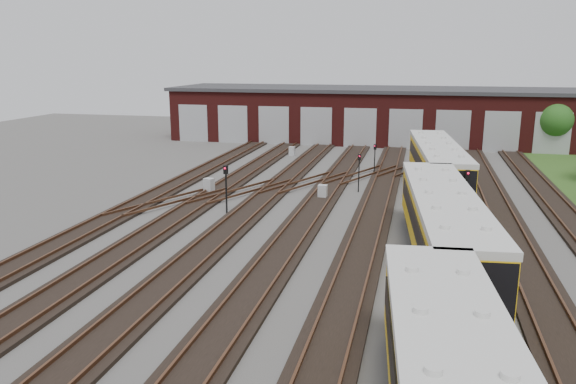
# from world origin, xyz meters

# --- Properties ---
(ground) EXTENTS (120.00, 120.00, 0.00)m
(ground) POSITION_xyz_m (0.00, 0.00, 0.00)
(ground) COLOR #454240
(ground) RESTS_ON ground
(track_network) EXTENTS (30.40, 70.00, 0.33)m
(track_network) POSITION_xyz_m (-0.17, 0.59, 0.11)
(track_network) COLOR black
(track_network) RESTS_ON ground
(maintenance_shed) EXTENTS (51.00, 12.50, 6.35)m
(maintenance_shed) POSITION_xyz_m (-0.01, 39.97, 3.20)
(maintenance_shed) COLOR #4A1412
(maintenance_shed) RESTS_ON ground
(metro_train) EXTENTS (4.51, 48.42, 3.35)m
(metro_train) POSITION_xyz_m (6.00, -2.12, 2.05)
(metro_train) COLOR black
(metro_train) RESTS_ON ground
(signal_mast_0) EXTENTS (0.30, 0.28, 3.21)m
(signal_mast_0) POSITION_xyz_m (-7.37, 4.48, 2.07)
(signal_mast_0) COLOR black
(signal_mast_0) RESTS_ON ground
(signal_mast_1) EXTENTS (0.25, 0.23, 2.90)m
(signal_mast_1) POSITION_xyz_m (0.32, 12.49, 1.85)
(signal_mast_1) COLOR black
(signal_mast_1) RESTS_ON ground
(signal_mast_2) EXTENTS (0.26, 0.25, 2.67)m
(signal_mast_2) POSITION_xyz_m (0.93, 19.20, 1.71)
(signal_mast_2) COLOR black
(signal_mast_2) RESTS_ON ground
(signal_mast_3) EXTENTS (0.29, 0.27, 3.37)m
(signal_mast_3) POSITION_xyz_m (7.59, 5.67, 2.16)
(signal_mast_3) COLOR black
(signal_mast_3) RESTS_ON ground
(relay_cabinet_0) EXTENTS (0.81, 0.74, 1.13)m
(relay_cabinet_0) POSITION_xyz_m (-10.56, 9.57, 0.57)
(relay_cabinet_0) COLOR #B1B4B7
(relay_cabinet_0) RESTS_ON ground
(relay_cabinet_1) EXTENTS (0.60, 0.52, 0.92)m
(relay_cabinet_1) POSITION_xyz_m (-8.23, 27.05, 0.46)
(relay_cabinet_1) COLOR #B1B4B7
(relay_cabinet_1) RESTS_ON ground
(relay_cabinet_2) EXTENTS (0.65, 0.54, 1.05)m
(relay_cabinet_2) POSITION_xyz_m (-1.95, 9.74, 0.52)
(relay_cabinet_2) COLOR #B1B4B7
(relay_cabinet_2) RESTS_ON ground
(relay_cabinet_3) EXTENTS (0.68, 0.61, 0.95)m
(relay_cabinet_3) POSITION_xyz_m (7.16, 23.82, 0.47)
(relay_cabinet_3) COLOR #B1B4B7
(relay_cabinet_3) RESTS_ON ground
(relay_cabinet_4) EXTENTS (0.77, 0.69, 1.08)m
(relay_cabinet_4) POSITION_xyz_m (9.18, 21.34, 0.54)
(relay_cabinet_4) COLOR #B1B4B7
(relay_cabinet_4) RESTS_ON ground
(tree_0) EXTENTS (3.79, 3.79, 6.28)m
(tree_0) POSITION_xyz_m (18.29, 34.84, 4.03)
(tree_0) COLOR #382519
(tree_0) RESTS_ON ground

